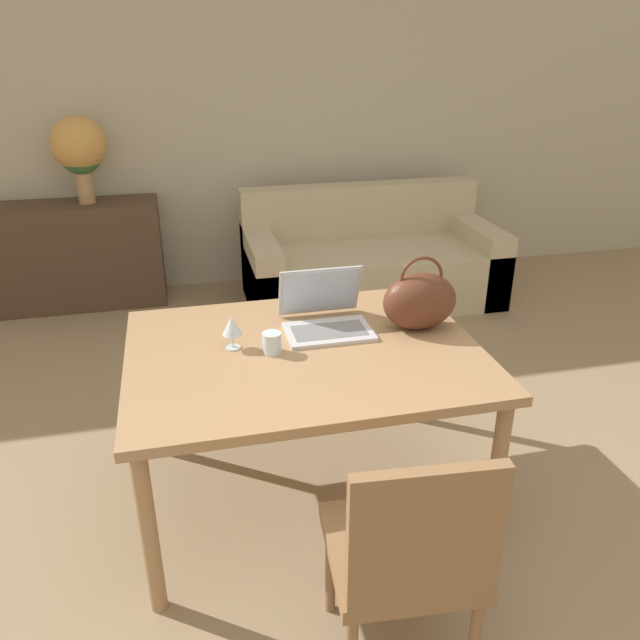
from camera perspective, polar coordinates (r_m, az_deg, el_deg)
The scene contains 11 objects.
ground_plane at distance 2.48m, azimuth -0.91°, elevation -24.14°, with size 14.00×14.00×0.00m, color #997F60.
wall_back at distance 4.96m, azimuth -9.77°, elevation 18.35°, with size 10.00×0.06×2.70m.
dining_table at distance 2.52m, azimuth -1.44°, elevation -4.09°, with size 1.40×1.07×0.72m.
chair at distance 1.94m, azimuth 8.11°, elevation -20.28°, with size 0.47×0.47×0.89m.
couch at distance 4.78m, azimuth 4.56°, elevation 5.20°, with size 1.87×0.90×0.82m.
sideboard at distance 4.95m, azimuth -21.19°, elevation 5.55°, with size 1.20×0.40×0.77m.
laptop at distance 2.66m, azimuth 0.41°, elevation 0.73°, with size 0.36×0.33×0.24m.
drinking_glass at distance 2.45m, azimuth -4.43°, elevation -2.10°, with size 0.08×0.08×0.09m.
wine_glass at distance 2.48m, azimuth -8.06°, elevation -0.57°, with size 0.08×0.08×0.14m.
handbag at distance 2.65m, azimuth 9.11°, elevation 1.77°, with size 0.32×0.20×0.32m.
flower_vase at distance 4.76m, azimuth -21.16°, elevation 14.41°, with size 0.37×0.37×0.60m.
Camera 1 is at (-0.34, -1.60, 1.86)m, focal length 35.00 mm.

